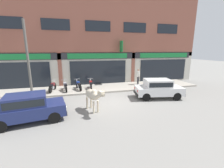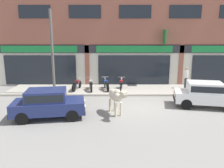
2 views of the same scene
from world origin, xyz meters
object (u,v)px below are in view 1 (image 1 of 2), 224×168
at_px(car_1, 158,88).
at_px(motorcycle_2, 79,85).
at_px(car_0, 28,107).
at_px(pedestrian, 138,75).
at_px(motorcycle_3, 91,85).
at_px(utility_pole, 28,59).
at_px(motorcycle_0, 53,87).
at_px(motorcycle_1, 65,86).
at_px(cow, 93,95).

distance_m(car_1, motorcycle_2, 6.89).
height_order(car_0, pedestrian, pedestrian).
xyz_separation_m(car_0, motorcycle_3, (3.89, 5.34, -0.28)).
relative_size(pedestrian, utility_pole, 0.28).
xyz_separation_m(motorcycle_0, motorcycle_1, (1.06, -0.09, 0.00)).
relative_size(motorcycle_0, motorcycle_3, 0.99).
distance_m(cow, car_1, 5.37).
xyz_separation_m(motorcycle_1, motorcycle_3, (2.25, 0.04, 0.00)).
distance_m(car_1, motorcycle_3, 5.94).
height_order(cow, pedestrian, pedestrian).
height_order(motorcycle_2, pedestrian, pedestrian).
relative_size(car_0, car_1, 0.99).
xyz_separation_m(pedestrian, utility_pole, (-9.67, -1.60, 1.84)).
xyz_separation_m(motorcycle_2, motorcycle_3, (1.10, -0.07, 0.00)).
relative_size(cow, motorcycle_0, 1.14).
bearing_deg(motorcycle_2, cow, -82.74).
distance_m(motorcycle_0, motorcycle_1, 1.07).
distance_m(car_0, utility_pole, 4.89).
relative_size(car_0, motorcycle_1, 2.09).
height_order(motorcycle_1, utility_pole, utility_pole).
height_order(cow, motorcycle_1, cow).
height_order(cow, utility_pole, utility_pole).
height_order(car_1, utility_pole, utility_pole).
height_order(car_1, motorcycle_2, car_1).
xyz_separation_m(motorcycle_2, pedestrian, (6.07, 0.50, 0.60)).
relative_size(motorcycle_1, motorcycle_2, 1.01).
distance_m(cow, pedestrian, 7.68).
bearing_deg(utility_pole, motorcycle_2, 16.99).
bearing_deg(car_1, motorcycle_2, 148.08).
distance_m(car_0, car_1, 8.81).
xyz_separation_m(car_0, motorcycle_1, (1.64, 5.31, -0.28)).
xyz_separation_m(cow, utility_pole, (-4.22, 3.82, 1.96)).
distance_m(car_0, motorcycle_1, 5.56).
bearing_deg(motorcycle_0, car_1, -24.19).
bearing_deg(motorcycle_2, motorcycle_1, -174.35).
bearing_deg(pedestrian, motorcycle_1, -175.12).
xyz_separation_m(car_1, pedestrian, (0.23, 4.14, 0.31)).
relative_size(motorcycle_3, pedestrian, 1.13).
relative_size(car_0, motorcycle_2, 2.10).
bearing_deg(cow, motorcycle_1, 110.29).
bearing_deg(motorcycle_0, motorcycle_1, -4.98).
height_order(car_0, motorcycle_1, car_0).
distance_m(cow, motorcycle_3, 4.89).
bearing_deg(motorcycle_3, cow, -95.59).
height_order(cow, motorcycle_2, cow).
distance_m(car_1, motorcycle_1, 7.84).
distance_m(cow, motorcycle_1, 5.14).
distance_m(pedestrian, utility_pole, 9.97).
bearing_deg(motorcycle_0, utility_pole, -142.12).
bearing_deg(motorcycle_1, car_0, -107.14).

